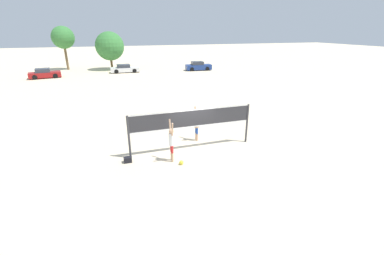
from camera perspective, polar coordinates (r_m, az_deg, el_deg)
name	(u,v)px	position (r m, az deg, el deg)	size (l,w,h in m)	color
ground_plane	(192,149)	(15.03, 0.00, -4.73)	(200.00, 200.00, 0.00)	beige
volleyball_net	(192,122)	(14.37, 0.00, 1.39)	(7.13, 0.12, 2.41)	#38383D
player_spiker	(172,140)	(13.30, -4.57, -2.74)	(0.28, 0.72, 2.25)	tan
player_blocker	(197,123)	(15.78, 1.03, 1.01)	(0.28, 0.70, 2.14)	tan
volleyball	(181,163)	(13.39, -2.39, -7.67)	(0.22, 0.22, 0.22)	yellow
gear_bag	(128,160)	(13.99, -14.08, -6.84)	(0.41, 0.29, 0.30)	black
parked_car_near	(45,74)	(42.73, -29.95, 10.41)	(4.34, 2.41, 1.35)	maroon
parked_car_mid	(198,66)	(44.56, 1.41, 13.55)	(4.41, 2.18, 1.45)	navy
parked_car_far	(125,69)	(43.62, -14.71, 12.61)	(4.53, 2.06, 1.25)	silver
tree_left_cluster	(110,46)	(47.06, -17.81, 16.93)	(4.68, 4.68, 6.21)	brown
tree_right_cluster	(63,38)	(49.58, -26.74, 17.49)	(3.63, 3.63, 7.05)	brown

